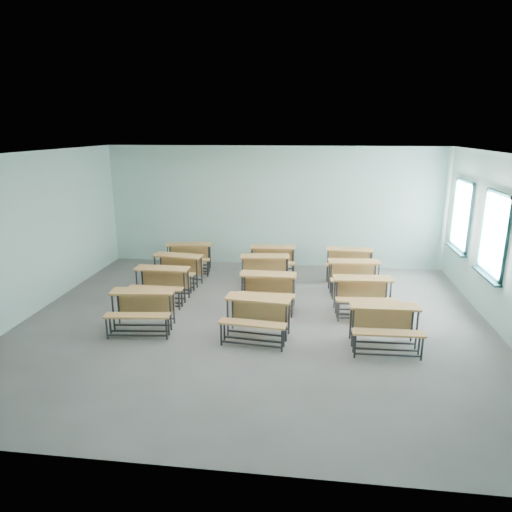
{
  "coord_description": "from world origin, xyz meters",
  "views": [
    {
      "loc": [
        1.03,
        -8.11,
        3.62
      ],
      "look_at": [
        -0.13,
        1.2,
        1.0
      ],
      "focal_mm": 32.0,
      "sensor_mm": 36.0,
      "label": 1
    }
  ],
  "objects_px": {
    "desk_unit_r3c2": "(349,259)",
    "desk_unit_r3c0": "(189,253)",
    "desk_unit_r1c0": "(161,280)",
    "desk_unit_r2c2": "(354,272)",
    "desk_unit_r0c0": "(142,304)",
    "desk_unit_r0c1": "(257,312)",
    "desk_unit_r0c2": "(385,320)",
    "desk_unit_r1c2": "(363,290)",
    "desk_unit_r3c1": "(272,256)",
    "desk_unit_r1c1": "(268,286)",
    "desk_unit_r2c1": "(265,266)",
    "desk_unit_r2c0": "(176,266)"
  },
  "relations": [
    {
      "from": "desk_unit_r1c1",
      "to": "desk_unit_r2c0",
      "type": "height_order",
      "value": "same"
    },
    {
      "from": "desk_unit_r0c0",
      "to": "desk_unit_r0c2",
      "type": "xyz_separation_m",
      "value": [
        4.35,
        -0.18,
        0.0
      ]
    },
    {
      "from": "desk_unit_r1c1",
      "to": "desk_unit_r2c1",
      "type": "height_order",
      "value": "same"
    },
    {
      "from": "desk_unit_r3c2",
      "to": "desk_unit_r2c2",
      "type": "bearing_deg",
      "value": -86.81
    },
    {
      "from": "desk_unit_r0c0",
      "to": "desk_unit_r0c1",
      "type": "relative_size",
      "value": 1.0
    },
    {
      "from": "desk_unit_r2c0",
      "to": "desk_unit_r3c0",
      "type": "distance_m",
      "value": 1.11
    },
    {
      "from": "desk_unit_r0c1",
      "to": "desk_unit_r1c2",
      "type": "distance_m",
      "value": 2.41
    },
    {
      "from": "desk_unit_r1c1",
      "to": "desk_unit_r0c0",
      "type": "bearing_deg",
      "value": -148.63
    },
    {
      "from": "desk_unit_r3c2",
      "to": "desk_unit_r3c0",
      "type": "bearing_deg",
      "value": -178.68
    },
    {
      "from": "desk_unit_r2c2",
      "to": "desk_unit_r3c1",
      "type": "distance_m",
      "value": 2.25
    },
    {
      "from": "desk_unit_r2c0",
      "to": "desk_unit_r2c2",
      "type": "xyz_separation_m",
      "value": [
        4.15,
        -0.0,
        0.0
      ]
    },
    {
      "from": "desk_unit_r3c0",
      "to": "desk_unit_r3c1",
      "type": "xyz_separation_m",
      "value": [
        2.19,
        -0.02,
        0.0
      ]
    },
    {
      "from": "desk_unit_r3c0",
      "to": "desk_unit_r3c1",
      "type": "height_order",
      "value": "same"
    },
    {
      "from": "desk_unit_r0c2",
      "to": "desk_unit_r3c1",
      "type": "height_order",
      "value": "same"
    },
    {
      "from": "desk_unit_r0c0",
      "to": "desk_unit_r2c2",
      "type": "bearing_deg",
      "value": 25.35
    },
    {
      "from": "desk_unit_r0c1",
      "to": "desk_unit_r2c2",
      "type": "height_order",
      "value": "same"
    },
    {
      "from": "desk_unit_r2c0",
      "to": "desk_unit_r2c1",
      "type": "xyz_separation_m",
      "value": [
        2.09,
        0.2,
        0.0
      ]
    },
    {
      "from": "desk_unit_r0c2",
      "to": "desk_unit_r2c1",
      "type": "relative_size",
      "value": 0.95
    },
    {
      "from": "desk_unit_r2c2",
      "to": "desk_unit_r2c0",
      "type": "bearing_deg",
      "value": 174.96
    },
    {
      "from": "desk_unit_r0c1",
      "to": "desk_unit_r3c1",
      "type": "relative_size",
      "value": 1.03
    },
    {
      "from": "desk_unit_r1c0",
      "to": "desk_unit_r3c0",
      "type": "height_order",
      "value": "same"
    },
    {
      "from": "desk_unit_r0c2",
      "to": "desk_unit_r1c1",
      "type": "relative_size",
      "value": 1.01
    },
    {
      "from": "desk_unit_r2c0",
      "to": "desk_unit_r1c2",
      "type": "bearing_deg",
      "value": -8.86
    },
    {
      "from": "desk_unit_r0c2",
      "to": "desk_unit_r1c2",
      "type": "distance_m",
      "value": 1.48
    },
    {
      "from": "desk_unit_r1c1",
      "to": "desk_unit_r3c1",
      "type": "height_order",
      "value": "same"
    },
    {
      "from": "desk_unit_r2c0",
      "to": "desk_unit_r3c1",
      "type": "height_order",
      "value": "same"
    },
    {
      "from": "desk_unit_r1c0",
      "to": "desk_unit_r2c2",
      "type": "xyz_separation_m",
      "value": [
        4.18,
        1.05,
        0.0
      ]
    },
    {
      "from": "desk_unit_r1c1",
      "to": "desk_unit_r3c2",
      "type": "height_order",
      "value": "same"
    },
    {
      "from": "desk_unit_r0c0",
      "to": "desk_unit_r2c2",
      "type": "distance_m",
      "value": 4.76
    },
    {
      "from": "desk_unit_r2c2",
      "to": "desk_unit_r0c1",
      "type": "bearing_deg",
      "value": -131.48
    },
    {
      "from": "desk_unit_r0c0",
      "to": "desk_unit_r2c0",
      "type": "height_order",
      "value": "same"
    },
    {
      "from": "desk_unit_r1c0",
      "to": "desk_unit_r2c2",
      "type": "height_order",
      "value": "same"
    },
    {
      "from": "desk_unit_r0c2",
      "to": "desk_unit_r3c1",
      "type": "bearing_deg",
      "value": 118.97
    },
    {
      "from": "desk_unit_r1c2",
      "to": "desk_unit_r2c2",
      "type": "relative_size",
      "value": 0.99
    },
    {
      "from": "desk_unit_r2c0",
      "to": "desk_unit_r2c1",
      "type": "relative_size",
      "value": 1.0
    },
    {
      "from": "desk_unit_r0c0",
      "to": "desk_unit_r1c1",
      "type": "bearing_deg",
      "value": 24.64
    },
    {
      "from": "desk_unit_r1c1",
      "to": "desk_unit_r3c1",
      "type": "bearing_deg",
      "value": 93.43
    },
    {
      "from": "desk_unit_r0c0",
      "to": "desk_unit_r2c2",
      "type": "xyz_separation_m",
      "value": [
        4.06,
        2.49,
        0.0
      ]
    },
    {
      "from": "desk_unit_r2c2",
      "to": "desk_unit_r1c1",
      "type": "bearing_deg",
      "value": -152.72
    },
    {
      "from": "desk_unit_r2c1",
      "to": "desk_unit_r1c0",
      "type": "bearing_deg",
      "value": -156.76
    },
    {
      "from": "desk_unit_r2c2",
      "to": "desk_unit_r1c2",
      "type": "bearing_deg",
      "value": -91.51
    },
    {
      "from": "desk_unit_r1c0",
      "to": "desk_unit_r3c2",
      "type": "height_order",
      "value": "same"
    },
    {
      "from": "desk_unit_r0c0",
      "to": "desk_unit_r3c0",
      "type": "xyz_separation_m",
      "value": [
        -0.09,
        3.6,
        0.0
      ]
    },
    {
      "from": "desk_unit_r1c2",
      "to": "desk_unit_r3c0",
      "type": "xyz_separation_m",
      "value": [
        -4.23,
        2.32,
        0.0
      ]
    },
    {
      "from": "desk_unit_r3c0",
      "to": "desk_unit_r2c2",
      "type": "bearing_deg",
      "value": -22.32
    },
    {
      "from": "desk_unit_r2c1",
      "to": "desk_unit_r3c2",
      "type": "distance_m",
      "value": 2.21
    },
    {
      "from": "desk_unit_r1c0",
      "to": "desk_unit_r2c2",
      "type": "bearing_deg",
      "value": 14.94
    },
    {
      "from": "desk_unit_r0c2",
      "to": "desk_unit_r2c1",
      "type": "bearing_deg",
      "value": 127.24
    },
    {
      "from": "desk_unit_r0c1",
      "to": "desk_unit_r1c1",
      "type": "xyz_separation_m",
      "value": [
        0.05,
        1.41,
        0.0
      ]
    },
    {
      "from": "desk_unit_r3c1",
      "to": "desk_unit_r3c2",
      "type": "relative_size",
      "value": 1.02
    }
  ]
}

